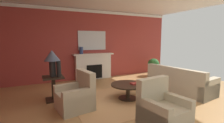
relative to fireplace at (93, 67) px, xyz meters
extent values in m
plane|color=tan|center=(-0.09, -2.88, -0.54)|extent=(9.79, 9.79, 0.00)
cube|color=#9E3833|center=(-0.09, 0.21, 0.98)|extent=(8.13, 0.12, 3.03)
cube|color=white|center=(-0.09, 0.13, 2.41)|extent=(8.13, 0.08, 0.12)
cube|color=tan|center=(0.07, -2.80, -0.54)|extent=(3.22, 2.35, 0.01)
cube|color=white|center=(0.00, 0.01, 0.00)|extent=(1.60, 0.25, 1.08)
cube|color=black|center=(0.00, -0.01, -0.19)|extent=(0.70, 0.26, 0.60)
cube|color=white|center=(0.00, -0.02, 0.57)|extent=(1.80, 0.35, 0.06)
cube|color=silver|center=(0.00, 0.12, 1.16)|extent=(1.26, 0.04, 0.83)
cube|color=#BCB299|center=(2.03, -2.95, -0.32)|extent=(1.18, 2.20, 0.45)
cube|color=#BCB299|center=(1.69, -2.99, 0.11)|extent=(0.49, 2.11, 0.40)
cube|color=#BCB299|center=(2.16, -3.89, -0.23)|extent=(0.92, 0.32, 0.62)
cube|color=#BCB299|center=(1.90, -2.01, -0.23)|extent=(0.92, 0.32, 0.62)
cube|color=#C1B293|center=(-1.52, -2.85, -0.32)|extent=(0.91, 0.91, 0.44)
cube|color=#C1B293|center=(-1.20, -2.81, 0.15)|extent=(0.28, 0.81, 0.51)
cube|color=#C1B293|center=(-1.57, -2.53, -0.24)|extent=(0.81, 0.26, 0.60)
cube|color=#C1B293|center=(-1.47, -3.18, -0.24)|extent=(0.81, 0.26, 0.60)
cube|color=#C1B293|center=(-0.10, -4.47, -0.32)|extent=(0.89, 0.89, 0.44)
cube|color=#C1B293|center=(-0.14, -4.15, 0.15)|extent=(0.81, 0.26, 0.51)
cube|color=#C1B293|center=(-0.43, -4.51, -0.24)|extent=(0.24, 0.81, 0.60)
cube|color=#C1B293|center=(0.22, -4.43, -0.24)|extent=(0.24, 0.81, 0.60)
cylinder|color=#2D2319|center=(0.07, -2.80, -0.11)|extent=(1.00, 1.00, 0.04)
cylinder|color=#2D2319|center=(0.07, -2.80, -0.34)|extent=(0.12, 0.12, 0.41)
cylinder|color=#2D2319|center=(0.07, -2.80, -0.53)|extent=(0.56, 0.56, 0.03)
cube|color=#2D2319|center=(-1.91, -1.96, 0.14)|extent=(0.56, 0.56, 0.04)
cube|color=#2D2319|center=(-1.91, -1.96, -0.21)|extent=(0.10, 0.10, 0.66)
cube|color=#2D2319|center=(-1.91, -1.96, -0.52)|extent=(0.45, 0.45, 0.04)
cylinder|color=black|center=(-1.91, -1.96, 0.38)|extent=(0.18, 0.18, 0.45)
cone|color=#4C566B|center=(-1.91, -1.96, 0.76)|extent=(0.44, 0.44, 0.30)
cylinder|color=navy|center=(-0.55, -0.05, 0.75)|extent=(0.15, 0.15, 0.30)
cylinder|color=black|center=(-1.76, -2.08, 0.38)|extent=(0.12, 0.12, 0.45)
cube|color=maroon|center=(0.23, -2.92, -0.07)|extent=(0.24, 0.18, 0.05)
cylinder|color=#A8754C|center=(2.89, -0.57, -0.39)|extent=(0.32, 0.32, 0.30)
sphere|color=#28602D|center=(2.89, -0.57, 0.01)|extent=(0.56, 0.56, 0.56)
camera|label=1|loc=(-2.38, -6.78, 1.19)|focal=26.17mm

